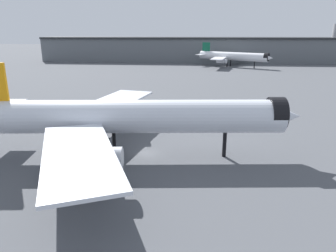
{
  "coord_description": "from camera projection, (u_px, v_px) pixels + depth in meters",
  "views": [
    {
      "loc": [
        7.27,
        -52.29,
        21.25
      ],
      "look_at": [
        3.99,
        -1.26,
        5.62
      ],
      "focal_mm": 33.6,
      "sensor_mm": 36.0,
      "label": 1
    }
  ],
  "objects": [
    {
      "name": "baggage_tug_wing",
      "position": [
        238.0,
        113.0,
        80.73
      ],
      "size": [
        2.27,
        3.39,
        1.85
      ],
      "rotation": [
        0.0,
        0.0,
        4.85
      ],
      "color": "black",
      "rests_on": "ground"
    },
    {
      "name": "airliner_near_gate",
      "position": [
        123.0,
        117.0,
        52.93
      ],
      "size": [
        60.07,
        54.7,
        16.3
      ],
      "rotation": [
        0.0,
        0.0,
        0.07
      ],
      "color": "silver",
      "rests_on": "ground"
    },
    {
      "name": "airliner_far_taxiway",
      "position": [
        232.0,
        56.0,
        188.62
      ],
      "size": [
        44.39,
        39.82,
        14.0
      ],
      "rotation": [
        0.0,
        0.0,
        5.74
      ],
      "color": "white",
      "rests_on": "ground"
    },
    {
      "name": "terminal_building",
      "position": [
        206.0,
        49.0,
        218.24
      ],
      "size": [
        226.33,
        28.44,
        25.25
      ],
      "rotation": [
        0.0,
        0.0,
        -0.03
      ],
      "color": "slate",
      "rests_on": "ground"
    },
    {
      "name": "traffic_cone_wingtip",
      "position": [
        282.0,
        127.0,
        70.55
      ],
      "size": [
        0.64,
        0.64,
        0.79
      ],
      "primitive_type": "cone",
      "color": "#F2600C",
      "rests_on": "ground"
    },
    {
      "name": "ground",
      "position": [
        146.0,
        153.0,
        56.56
      ],
      "size": [
        900.0,
        900.0,
        0.0
      ],
      "primitive_type": "plane",
      "color": "#4C4F54"
    }
  ]
}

